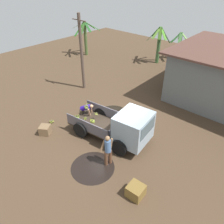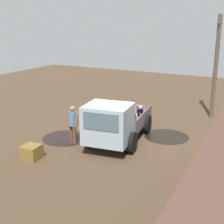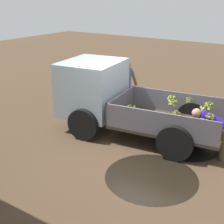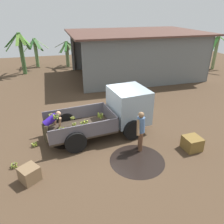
% 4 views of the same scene
% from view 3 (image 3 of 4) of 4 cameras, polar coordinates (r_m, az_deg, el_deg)
% --- Properties ---
extents(ground, '(36.00, 36.00, 0.00)m').
position_cam_3_polar(ground, '(8.49, 2.84, -4.69)').
color(ground, '#4A3726').
extents(mud_patch_0, '(2.03, 2.03, 0.01)m').
position_cam_3_polar(mud_patch_0, '(10.91, 6.02, 1.20)').
color(mud_patch_0, black).
rests_on(mud_patch_0, ground).
extents(mud_patch_1, '(1.56, 1.56, 0.01)m').
position_cam_3_polar(mud_patch_1, '(8.22, 13.54, -6.20)').
color(mud_patch_1, black).
rests_on(mud_patch_1, ground).
extents(mud_patch_2, '(1.99, 1.99, 0.01)m').
position_cam_3_polar(mud_patch_2, '(6.84, 7.19, -11.71)').
color(mud_patch_2, black).
rests_on(mud_patch_2, ground).
extents(cargo_truck, '(4.61, 2.49, 1.92)m').
position_cam_3_polar(cargo_truck, '(8.69, -1.02, 3.15)').
color(cargo_truck, '#342A21').
rests_on(cargo_truck, ground).
extents(person_foreground_visitor, '(0.46, 0.64, 1.63)m').
position_cam_3_polar(person_foreground_visitor, '(10.24, 2.75, 5.28)').
color(person_foreground_visitor, brown).
rests_on(person_foreground_visitor, ground).
extents(person_worker_loading, '(0.86, 0.69, 1.19)m').
position_cam_3_polar(person_worker_loading, '(7.62, 17.95, -2.83)').
color(person_worker_loading, '#4A402C').
rests_on(person_worker_loading, ground).
extents(wooden_crate_1, '(0.69, 0.69, 0.53)m').
position_cam_3_polar(wooden_crate_1, '(11.92, -4.28, 4.31)').
color(wooden_crate_1, brown).
rests_on(wooden_crate_1, ground).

